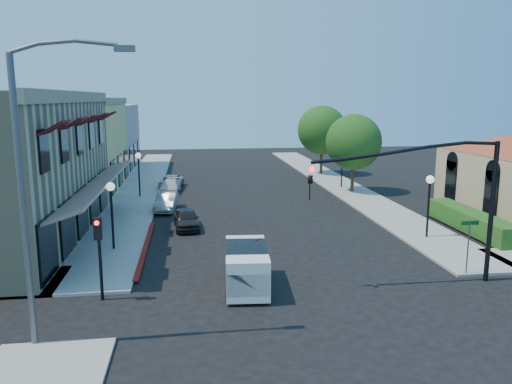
{
  "coord_description": "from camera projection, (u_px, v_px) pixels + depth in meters",
  "views": [
    {
      "loc": [
        -4.47,
        -17.41,
        7.73
      ],
      "look_at": [
        -0.91,
        9.54,
        2.6
      ],
      "focal_mm": 35.0,
      "sensor_mm": 36.0,
      "label": 1
    }
  ],
  "objects": [
    {
      "name": "lamppost_right_near",
      "position": [
        429.0,
        191.0,
        27.35
      ],
      "size": [
        0.44,
        0.44,
        3.57
      ],
      "color": "black",
      "rests_on": "ground"
    },
    {
      "name": "pink_stucco_building",
      "position": [
        86.0,
        138.0,
        53.35
      ],
      "size": [
        10.0,
        12.0,
        7.0
      ],
      "primitive_type": "cube",
      "color": "#C7A096",
      "rests_on": "ground"
    },
    {
      "name": "ground",
      "position": [
        312.0,
        304.0,
        18.97
      ],
      "size": [
        120.0,
        120.0,
        0.0
      ],
      "primitive_type": "plane",
      "color": "black",
      "rests_on": "ground"
    },
    {
      "name": "sidewalk_right",
      "position": [
        334.0,
        182.0,
        46.39
      ],
      "size": [
        3.5,
        50.0,
        0.12
      ],
      "primitive_type": "cube",
      "color": "gray",
      "rests_on": "ground"
    },
    {
      "name": "parked_car_b",
      "position": [
        167.0,
        202.0,
        34.68
      ],
      "size": [
        1.69,
        3.87,
        1.24
      ],
      "primitive_type": "imported",
      "rotation": [
        0.0,
        0.0,
        -0.1
      ],
      "color": "#939597",
      "rests_on": "ground"
    },
    {
      "name": "street_tree_a",
      "position": [
        354.0,
        142.0,
        40.76
      ],
      "size": [
        4.56,
        4.56,
        6.48
      ],
      "color": "#392816",
      "rests_on": "ground"
    },
    {
      "name": "lamppost_left_near",
      "position": [
        111.0,
        199.0,
        25.16
      ],
      "size": [
        0.44,
        0.44,
        3.57
      ],
      "color": "black",
      "rests_on": "ground"
    },
    {
      "name": "street_name_sign",
      "position": [
        469.0,
        238.0,
        21.76
      ],
      "size": [
        0.8,
        0.06,
        2.5
      ],
      "color": "#595B5E",
      "rests_on": "ground"
    },
    {
      "name": "lamppost_left_far",
      "position": [
        139.0,
        163.0,
        38.8
      ],
      "size": [
        0.44,
        0.44,
        3.57
      ],
      "color": "black",
      "rests_on": "ground"
    },
    {
      "name": "yellow_stucco_building",
      "position": [
        57.0,
        146.0,
        41.6
      ],
      "size": [
        10.0,
        12.0,
        7.6
      ],
      "primitive_type": "cube",
      "color": "#E8D468",
      "rests_on": "ground"
    },
    {
      "name": "lamppost_right_far",
      "position": [
        342.0,
        157.0,
        42.94
      ],
      "size": [
        0.44,
        0.44,
        3.57
      ],
      "color": "black",
      "rests_on": "ground"
    },
    {
      "name": "parked_car_d",
      "position": [
        171.0,
        182.0,
        43.4
      ],
      "size": [
        2.3,
        4.18,
        1.11
      ],
      "primitive_type": "imported",
      "rotation": [
        0.0,
        0.0,
        -0.12
      ],
      "color": "#A7AAAC",
      "rests_on": "ground"
    },
    {
      "name": "parked_car_c",
      "position": [
        170.0,
        186.0,
        41.33
      ],
      "size": [
        1.87,
        3.8,
        1.06
      ],
      "primitive_type": "imported",
      "rotation": [
        0.0,
        0.0,
        -0.11
      ],
      "color": "silver",
      "rests_on": "ground"
    },
    {
      "name": "sidewalk_left",
      "position": [
        143.0,
        186.0,
        44.14
      ],
      "size": [
        3.5,
        50.0,
        0.12
      ],
      "primitive_type": "cube",
      "color": "gray",
      "rests_on": "ground"
    },
    {
      "name": "secondary_signal",
      "position": [
        99.0,
        243.0,
        18.88
      ],
      "size": [
        0.28,
        0.42,
        3.32
      ],
      "color": "black",
      "rests_on": "ground"
    },
    {
      "name": "parked_car_a",
      "position": [
        187.0,
        219.0,
        29.93
      ],
      "size": [
        1.66,
        3.61,
        1.2
      ],
      "primitive_type": "imported",
      "rotation": [
        0.0,
        0.0,
        0.07
      ],
      "color": "black",
      "rests_on": "ground"
    },
    {
      "name": "cobra_streetlight",
      "position": [
        33.0,
        182.0,
        14.87
      ],
      "size": [
        3.6,
        0.25,
        9.31
      ],
      "color": "#595B5E",
      "rests_on": "ground"
    },
    {
      "name": "curb_red_strip",
      "position": [
        146.0,
        249.0,
        25.87
      ],
      "size": [
        0.25,
        10.0,
        0.06
      ],
      "primitive_type": "cube",
      "color": "maroon",
      "rests_on": "ground"
    },
    {
      "name": "white_van",
      "position": [
        247.0,
        265.0,
        20.4
      ],
      "size": [
        1.96,
        3.99,
        1.72
      ],
      "color": "white",
      "rests_on": "ground"
    },
    {
      "name": "hedge",
      "position": [
        470.0,
        232.0,
        29.24
      ],
      "size": [
        1.4,
        8.0,
        1.1
      ],
      "primitive_type": "cube",
      "color": "#1A4C15",
      "rests_on": "ground"
    },
    {
      "name": "signal_mast_arm",
      "position": [
        445.0,
        188.0,
        20.42
      ],
      "size": [
        8.01,
        0.39,
        6.0
      ],
      "color": "black",
      "rests_on": "ground"
    },
    {
      "name": "street_tree_b",
      "position": [
        322.0,
        130.0,
        50.43
      ],
      "size": [
        4.94,
        4.94,
        7.02
      ],
      "color": "#392816",
      "rests_on": "ground"
    }
  ]
}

